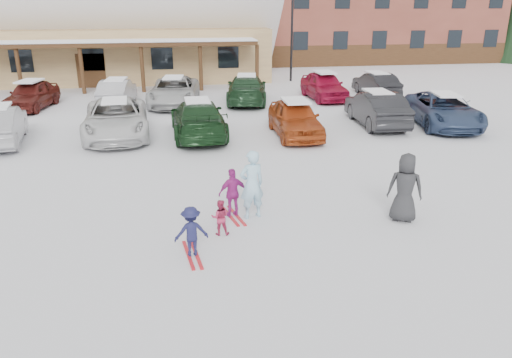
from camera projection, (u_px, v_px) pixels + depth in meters
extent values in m
plane|color=silver|center=(251.00, 230.00, 12.55)|extent=(160.00, 160.00, 0.00)
cube|color=tan|center=(72.00, 53.00, 36.57)|extent=(28.00, 10.00, 3.60)
cube|color=#422814|center=(51.00, 44.00, 30.44)|extent=(25.20, 2.60, 0.25)
cube|color=brown|center=(194.00, 11.00, 46.38)|extent=(7.00, 12.60, 9.00)
cube|color=#422814|center=(378.00, 55.00, 43.49)|extent=(24.00, 0.10, 1.80)
cylinder|color=black|center=(292.00, 35.00, 34.50)|extent=(0.16, 0.16, 6.31)
cylinder|color=black|center=(244.00, 48.00, 54.13)|extent=(0.60, 0.60, 1.08)
cone|color=black|center=(244.00, 3.00, 52.57)|extent=(3.96, 3.96, 8.10)
cylinder|color=black|center=(471.00, 42.00, 60.18)|extent=(0.60, 0.60, 1.38)
imported|color=#A3D5EC|center=(252.00, 185.00, 13.00)|extent=(0.77, 0.60, 1.85)
imported|color=#B32B52|center=(220.00, 217.00, 12.19)|extent=(0.47, 0.39, 0.91)
imported|color=#191B44|center=(191.00, 232.00, 11.12)|extent=(0.82, 0.53, 1.19)
cube|color=red|center=(192.00, 255.00, 11.32)|extent=(0.37, 1.41, 0.03)
imported|color=#A62482|center=(233.00, 193.00, 13.14)|extent=(0.84, 0.48, 1.34)
cube|color=red|center=(233.00, 216.00, 13.36)|extent=(0.49, 1.41, 0.03)
imported|color=#2A2A2D|center=(405.00, 188.00, 12.82)|extent=(1.05, 0.90, 1.82)
imported|color=silver|center=(116.00, 119.00, 20.87)|extent=(2.98, 5.76, 1.55)
imported|color=#143317|center=(198.00, 119.00, 20.91)|extent=(2.32, 5.36, 1.54)
imported|color=#AC4217|center=(295.00, 118.00, 21.02)|extent=(1.83, 4.47, 1.52)
imported|color=black|center=(376.00, 108.00, 22.78)|extent=(1.86, 4.82, 1.57)
imported|color=navy|center=(443.00, 110.00, 22.70)|extent=(3.29, 5.63, 1.47)
imported|color=#5A1B16|center=(31.00, 95.00, 26.30)|extent=(2.44, 4.56, 1.47)
imported|color=#B4B3B8|center=(117.00, 92.00, 27.30)|extent=(1.87, 4.38, 1.40)
imported|color=#BBBBBB|center=(174.00, 91.00, 27.23)|extent=(3.10, 5.70, 1.52)
imported|color=#1B3B21|center=(247.00, 89.00, 27.80)|extent=(2.97, 5.57, 1.54)
imported|color=#A21032|center=(324.00, 86.00, 28.83)|extent=(2.03, 4.66, 1.56)
imported|color=black|center=(376.00, 84.00, 29.81)|extent=(1.60, 4.25, 1.38)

